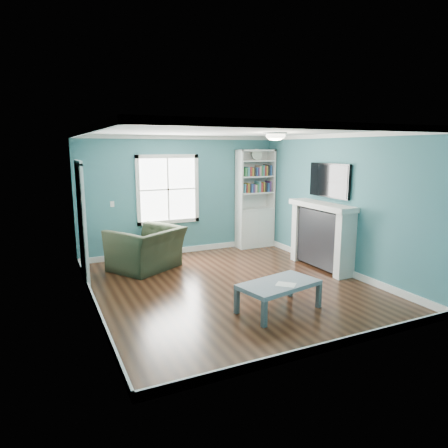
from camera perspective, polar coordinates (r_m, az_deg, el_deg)
name	(u,v)px	position (r m, az deg, el deg)	size (l,w,h in m)	color
floor	(231,286)	(6.93, 0.97, -8.87)	(5.00, 5.00, 0.00)	black
room_walls	(231,195)	(6.57, 1.02, 4.23)	(5.00, 5.00, 5.00)	teal
trim	(231,215)	(6.62, 1.01, 1.26)	(4.50, 5.00, 2.60)	white
window	(168,189)	(8.78, -8.00, 4.91)	(1.40, 0.06, 1.50)	white
bookshelf	(255,208)	(9.50, 4.43, 2.23)	(0.90, 0.35, 2.31)	silver
fireplace	(322,236)	(8.02, 13.79, -1.74)	(0.44, 1.58, 1.30)	black
tv	(329,180)	(7.94, 14.83, 6.04)	(0.06, 1.10, 0.65)	black
door	(81,221)	(7.39, -19.70, 0.34)	(0.12, 0.98, 2.17)	silver
ceiling_fixture	(276,135)	(7.06, 7.39, 12.46)	(0.38, 0.38, 0.15)	white
light_switch	(112,204)	(8.53, -15.68, 2.76)	(0.08, 0.01, 0.12)	white
recliner	(146,242)	(7.88, -11.05, -2.50)	(1.25, 0.81, 1.09)	#242C1B
coffee_table	(279,286)	(5.90, 7.84, -8.77)	(1.27, 0.87, 0.42)	#434C51
paper_sheet	(286,284)	(5.80, 8.83, -8.54)	(0.21, 0.27, 0.00)	white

